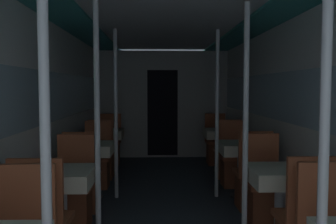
{
  "coord_description": "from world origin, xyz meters",
  "views": [
    {
      "loc": [
        -0.15,
        -1.1,
        1.49
      ],
      "look_at": [
        -0.04,
        2.16,
        1.27
      ],
      "focal_mm": 40.0,
      "sensor_mm": 36.0,
      "label": 1
    }
  ],
  "objects_px": {
    "chair_left_near_3": "(102,160)",
    "dining_table_right_1": "(281,181)",
    "chair_right_near_2": "(252,185)",
    "chair_left_far_1": "(74,199)",
    "support_pole_left_1": "(97,127)",
    "chair_right_far_1": "(264,197)",
    "support_pole_left_0": "(46,162)",
    "dining_table_left_2": "(90,153)",
    "support_pole_left_2": "(116,114)",
    "chair_right_far_2": "(233,166)",
    "chair_left_far_2": "(97,167)",
    "support_pole_right_0": "(324,160)",
    "chair_left_near_2": "(83,186)",
    "support_pole_right_2": "(217,114)",
    "support_pole_right_1": "(246,126)",
    "dining_table_right_3": "(221,136)",
    "chair_right_near_3": "(227,159)",
    "dining_table_right_2": "(242,152)",
    "dining_table_left_1": "(60,183)",
    "chair_left_far_3": "(110,149)",
    "dining_table_left_3": "(106,137)",
    "chair_right_far_3": "(216,149)"
  },
  "relations": [
    {
      "from": "chair_right_far_2",
      "to": "dining_table_left_2",
      "type": "bearing_deg",
      "value": 14.85
    },
    {
      "from": "chair_left_near_2",
      "to": "support_pole_right_0",
      "type": "bearing_deg",
      "value": -57.32
    },
    {
      "from": "chair_right_near_2",
      "to": "dining_table_right_3",
      "type": "distance_m",
      "value": 2.16
    },
    {
      "from": "chair_left_far_2",
      "to": "dining_table_right_1",
      "type": "bearing_deg",
      "value": 133.71
    },
    {
      "from": "dining_table_left_2",
      "to": "chair_left_far_2",
      "type": "bearing_deg",
      "value": 90.0
    },
    {
      "from": "dining_table_left_2",
      "to": "support_pole_right_2",
      "type": "bearing_deg",
      "value": 0.0
    },
    {
      "from": "dining_table_left_3",
      "to": "support_pole_right_0",
      "type": "bearing_deg",
      "value": -70.45
    },
    {
      "from": "chair_left_near_2",
      "to": "chair_right_far_1",
      "type": "relative_size",
      "value": 1.0
    },
    {
      "from": "chair_left_far_3",
      "to": "chair_right_far_2",
      "type": "distance_m",
      "value": 2.6
    },
    {
      "from": "dining_table_left_1",
      "to": "chair_right_far_1",
      "type": "relative_size",
      "value": 0.76
    },
    {
      "from": "chair_left_far_2",
      "to": "support_pole_left_1",
      "type": "bearing_deg",
      "value": 99.12
    },
    {
      "from": "chair_left_near_3",
      "to": "dining_table_right_2",
      "type": "distance_m",
      "value": 2.32
    },
    {
      "from": "support_pole_left_0",
      "to": "dining_table_left_2",
      "type": "distance_m",
      "value": 3.26
    },
    {
      "from": "support_pole_left_2",
      "to": "support_pole_right_0",
      "type": "bearing_deg",
      "value": -66.97
    },
    {
      "from": "chair_right_near_2",
      "to": "dining_table_right_1",
      "type": "bearing_deg",
      "value": -90.0
    },
    {
      "from": "chair_right_far_3",
      "to": "support_pole_left_0",
      "type": "bearing_deg",
      "value": 72.31
    },
    {
      "from": "support_pole_right_2",
      "to": "support_pole_left_1",
      "type": "bearing_deg",
      "value": -130.38
    },
    {
      "from": "support_pole_right_0",
      "to": "chair_right_near_3",
      "type": "xyz_separation_m",
      "value": [
        0.34,
        4.25,
        -0.83
      ]
    },
    {
      "from": "support_pole_left_2",
      "to": "chair_right_far_2",
      "type": "bearing_deg",
      "value": 17.68
    },
    {
      "from": "chair_left_near_2",
      "to": "dining_table_left_2",
      "type": "bearing_deg",
      "value": 90.0
    },
    {
      "from": "chair_left_far_1",
      "to": "chair_right_far_2",
      "type": "xyz_separation_m",
      "value": [
        2.05,
        1.6,
        0.0
      ]
    },
    {
      "from": "chair_left_far_2",
      "to": "dining_table_right_2",
      "type": "height_order",
      "value": "chair_left_far_2"
    },
    {
      "from": "support_pole_right_2",
      "to": "support_pole_right_0",
      "type": "bearing_deg",
      "value": -90.0
    },
    {
      "from": "support_pole_left_2",
      "to": "support_pole_right_1",
      "type": "height_order",
      "value": "same"
    },
    {
      "from": "dining_table_left_3",
      "to": "chair_right_far_1",
      "type": "bearing_deg",
      "value": -52.37
    },
    {
      "from": "chair_left_far_2",
      "to": "chair_left_far_3",
      "type": "height_order",
      "value": "same"
    },
    {
      "from": "support_pole_left_0",
      "to": "chair_right_near_2",
      "type": "distance_m",
      "value": 3.26
    },
    {
      "from": "chair_left_near_3",
      "to": "chair_left_near_2",
      "type": "bearing_deg",
      "value": -90.0
    },
    {
      "from": "support_pole_left_0",
      "to": "support_pole_right_0",
      "type": "distance_m",
      "value": 1.36
    },
    {
      "from": "chair_left_far_1",
      "to": "support_pole_left_2",
      "type": "bearing_deg",
      "value": -108.03
    },
    {
      "from": "dining_table_left_2",
      "to": "dining_table_right_1",
      "type": "distance_m",
      "value": 2.6
    },
    {
      "from": "chair_left_near_3",
      "to": "chair_right_near_2",
      "type": "distance_m",
      "value": 2.6
    },
    {
      "from": "chair_left_far_1",
      "to": "support_pole_left_1",
      "type": "xyz_separation_m",
      "value": [
        0.34,
        -0.54,
        0.83
      ]
    },
    {
      "from": "chair_left_far_1",
      "to": "chair_right_far_1",
      "type": "xyz_separation_m",
      "value": [
        2.05,
        0.0,
        0.0
      ]
    },
    {
      "from": "chair_left_far_2",
      "to": "chair_right_far_1",
      "type": "height_order",
      "value": "same"
    },
    {
      "from": "support_pole_left_0",
      "to": "chair_left_near_3",
      "type": "bearing_deg",
      "value": 94.62
    },
    {
      "from": "support_pole_left_1",
      "to": "support_pole_left_2",
      "type": "distance_m",
      "value": 1.6
    },
    {
      "from": "support_pole_left_0",
      "to": "support_pole_right_2",
      "type": "height_order",
      "value": "same"
    },
    {
      "from": "chair_left_near_3",
      "to": "dining_table_right_1",
      "type": "relative_size",
      "value": 1.32
    },
    {
      "from": "dining_table_left_1",
      "to": "chair_left_far_2",
      "type": "distance_m",
      "value": 2.16
    },
    {
      "from": "support_pole_right_0",
      "to": "support_pole_left_1",
      "type": "bearing_deg",
      "value": 130.38
    },
    {
      "from": "support_pole_right_2",
      "to": "chair_left_near_2",
      "type": "bearing_deg",
      "value": -162.32
    },
    {
      "from": "dining_table_right_1",
      "to": "dining_table_right_2",
      "type": "distance_m",
      "value": 1.6
    },
    {
      "from": "support_pole_left_0",
      "to": "chair_right_near_3",
      "type": "xyz_separation_m",
      "value": [
        1.7,
        4.25,
        -0.83
      ]
    },
    {
      "from": "dining_table_left_2",
      "to": "chair_left_near_3",
      "type": "bearing_deg",
      "value": 90.0
    },
    {
      "from": "support_pole_left_0",
      "to": "dining_table_left_3",
      "type": "bearing_deg",
      "value": 94.1
    },
    {
      "from": "dining_table_left_1",
      "to": "dining_table_right_2",
      "type": "height_order",
      "value": "same"
    },
    {
      "from": "support_pole_left_1",
      "to": "support_pole_right_1",
      "type": "relative_size",
      "value": 1.0
    },
    {
      "from": "chair_left_far_3",
      "to": "dining_table_right_3",
      "type": "xyz_separation_m",
      "value": [
        2.05,
        -0.54,
        0.31
      ]
    },
    {
      "from": "support_pole_right_1",
      "to": "chair_right_near_3",
      "type": "relative_size",
      "value": 2.31
    }
  ]
}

